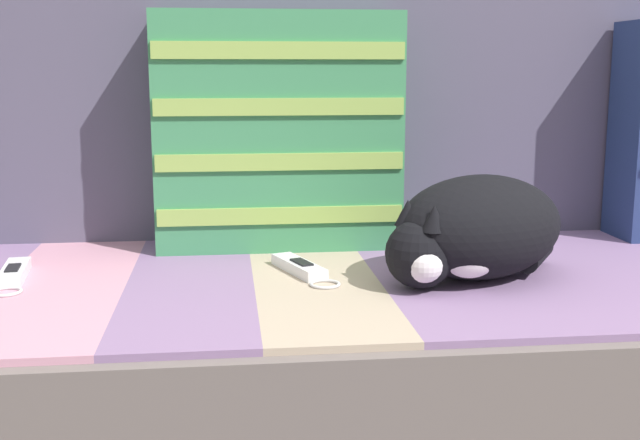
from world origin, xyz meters
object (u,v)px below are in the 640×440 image
at_px(throw_pillow_striped, 278,132).
at_px(game_remote_far, 301,268).
at_px(sleeping_cat, 473,231).
at_px(game_remote_near, 14,274).
at_px(couch, 424,390).

height_order(throw_pillow_striped, game_remote_far, throw_pillow_striped).
distance_m(throw_pillow_striped, sleeping_cat, 0.43).
bearing_deg(throw_pillow_striped, game_remote_near, -155.88).
height_order(sleeping_cat, game_remote_near, sleeping_cat).
relative_size(game_remote_near, game_remote_far, 0.99).
relative_size(throw_pillow_striped, game_remote_far, 2.31).
height_order(throw_pillow_striped, sleeping_cat, throw_pillow_striped).
distance_m(sleeping_cat, game_remote_near, 0.74).
bearing_deg(throw_pillow_striped, couch, -39.06).
distance_m(throw_pillow_striped, game_remote_near, 0.53).
xyz_separation_m(throw_pillow_striped, game_remote_far, (0.02, -0.21, -0.21)).
bearing_deg(game_remote_far, couch, 4.79).
bearing_deg(sleeping_cat, game_remote_near, 173.40).
xyz_separation_m(couch, game_remote_far, (-0.22, -0.02, 0.23)).
bearing_deg(game_remote_near, couch, 0.17).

